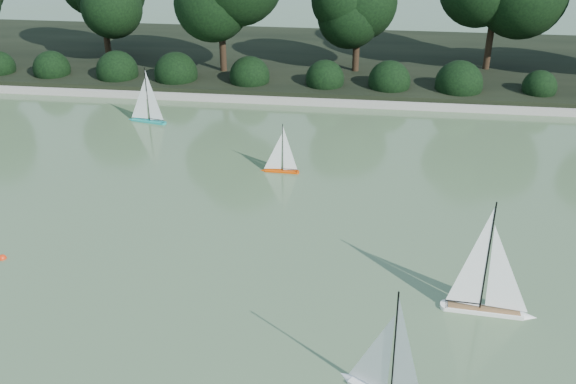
{
  "coord_description": "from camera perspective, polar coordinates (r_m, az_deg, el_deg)",
  "views": [
    {
      "loc": [
        1.33,
        -7.9,
        5.9
      ],
      "look_at": [
        0.07,
        2.23,
        0.7
      ],
      "focal_mm": 40.0,
      "sensor_mm": 36.0,
      "label": 1
    }
  ],
  "objects": [
    {
      "name": "ground",
      "position": [
        9.95,
        -2.0,
        -9.39
      ],
      "size": [
        80.0,
        80.0,
        0.0
      ],
      "primitive_type": "plane",
      "color": "#3E5332",
      "rests_on": "ground"
    },
    {
      "name": "pond_coping",
      "position": [
        17.92,
        2.49,
        8.07
      ],
      "size": [
        40.0,
        0.35,
        0.18
      ],
      "primitive_type": "cube",
      "color": "gray",
      "rests_on": "ground"
    },
    {
      "name": "far_bank",
      "position": [
        21.72,
        3.41,
        11.61
      ],
      "size": [
        40.0,
        8.0,
        0.3
      ],
      "primitive_type": "cube",
      "color": "black",
      "rests_on": "ground"
    },
    {
      "name": "shrub_hedge",
      "position": [
        18.66,
        2.75,
        10.0
      ],
      "size": [
        29.1,
        1.1,
        1.1
      ],
      "color": "black",
      "rests_on": "ground"
    },
    {
      "name": "sailboat_white_a",
      "position": [
        8.28,
        8.31,
        -16.09
      ],
      "size": [
        1.18,
        0.86,
        1.78
      ],
      "color": "silver",
      "rests_on": "ground"
    },
    {
      "name": "sailboat_white_b",
      "position": [
        9.94,
        17.78,
        -8.8
      ],
      "size": [
        1.41,
        0.33,
        1.91
      ],
      "color": "white",
      "rests_on": "ground"
    },
    {
      "name": "sailboat_orange",
      "position": [
        13.79,
        -0.86,
        2.53
      ],
      "size": [
        0.87,
        0.17,
        1.19
      ],
      "color": "#D53C00",
      "rests_on": "ground"
    },
    {
      "name": "sailboat_teal",
      "position": [
        16.99,
        -12.61,
        6.89
      ],
      "size": [
        1.13,
        0.41,
        1.54
      ],
      "color": "#17897F",
      "rests_on": "ground"
    },
    {
      "name": "race_buoy",
      "position": [
        11.87,
        -24.05,
        -5.42
      ],
      "size": [
        0.14,
        0.14,
        0.14
      ],
      "primitive_type": "sphere",
      "color": "red",
      "rests_on": "ground"
    }
  ]
}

